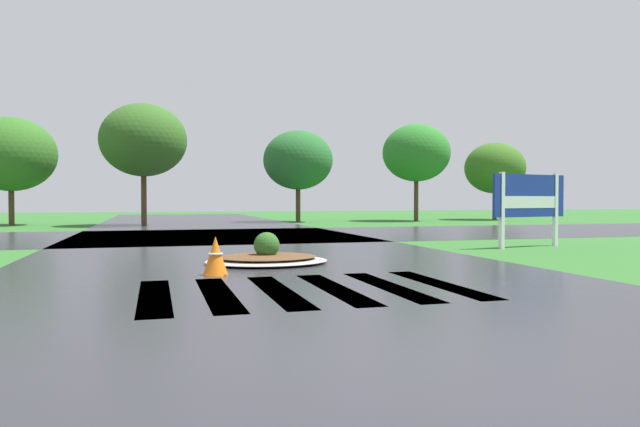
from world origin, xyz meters
The scene contains 8 objects.
ground_plane centered at (0.00, 0.00, -0.05)m, with size 120.00×120.00×0.10m, color #2D6628.
asphalt_roadway centered at (0.00, 10.00, 0.00)m, with size 10.53×80.00×0.01m, color #2B2B30.
asphalt_cross_road centered at (0.00, 18.15, 0.00)m, with size 90.00×9.48×0.01m, color #2B2B30.
crosswalk_stripes centered at (0.00, 4.47, 0.00)m, with size 4.95×3.32×0.01m.
estate_billboard centered at (8.17, 10.39, 1.40)m, with size 2.72×0.67×2.15m.
median_island centered at (0.08, 8.26, 0.13)m, with size 2.66×2.20×0.68m.
traffic_cone centered at (-1.17, 6.62, 0.35)m, with size 0.46×0.46×0.71m.
background_treeline centered at (2.82, 29.33, 3.90)m, with size 41.81×6.86×6.34m.
Camera 1 is at (-2.23, -4.19, 1.40)m, focal length 32.81 mm.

